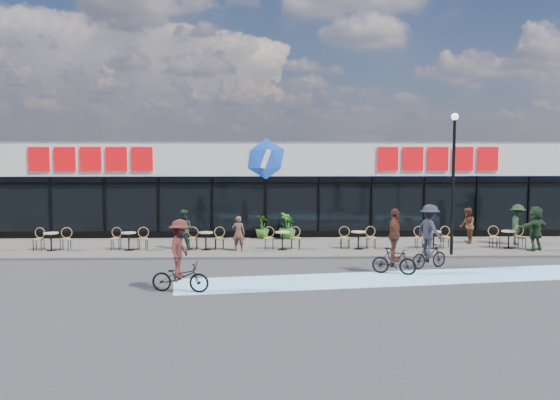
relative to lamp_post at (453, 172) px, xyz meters
name	(u,v)px	position (x,y,z in m)	size (l,w,h in m)	color
ground	(267,270)	(-7.33, -2.30, -3.37)	(120.00, 120.00, 0.00)	#28282B
sidewalk	(266,247)	(-7.33, 2.20, -3.32)	(44.00, 5.00, 0.10)	#58524E
bike_lane	(388,279)	(-3.33, -3.80, -3.37)	(14.00, 2.20, 0.01)	#7EC6EF
building	(266,186)	(-7.33, 7.63, -1.04)	(30.60, 6.57, 4.75)	black
lamp_post	(453,172)	(0.00, 0.00, 0.00)	(0.28, 0.28, 5.56)	black
bistro_set_1	(52,239)	(-16.18, 1.46, -2.82)	(1.54, 0.62, 0.90)	tan
bistro_set_2	(129,239)	(-13.01, 1.46, -2.82)	(1.54, 0.62, 0.90)	tan
bistro_set_3	(206,238)	(-9.83, 1.46, -2.82)	(1.54, 0.62, 0.90)	tan
bistro_set_4	(282,238)	(-6.66, 1.46, -2.82)	(1.54, 0.62, 0.90)	tan
bistro_set_5	(358,238)	(-3.49, 1.46, -2.82)	(1.54, 0.62, 0.90)	tan
bistro_set_6	(433,237)	(-0.31, 1.46, -2.82)	(1.54, 0.62, 0.90)	tan
bistro_set_7	(508,237)	(2.86, 1.46, -2.82)	(1.54, 0.62, 0.90)	tan
potted_plant_left	(262,227)	(-7.50, 4.29, -2.72)	(0.62, 0.62, 1.12)	#285217
potted_plant_mid	(286,226)	(-6.39, 4.18, -2.66)	(0.68, 0.68, 1.22)	#245618
potted_plant_right	(289,228)	(-6.25, 4.23, -2.75)	(0.58, 0.58, 1.04)	#1C6220
patron_left	(239,233)	(-8.46, 1.07, -2.55)	(0.53, 0.35, 1.44)	#503429
patron_right	(183,230)	(-10.77, 1.48, -2.44)	(0.81, 0.63, 1.66)	black
pedestrian_a	(467,226)	(1.56, 2.69, -2.48)	(0.77, 0.60, 1.58)	#4C2B1B
pedestrian_b	(517,224)	(3.63, 2.31, -2.39)	(1.14, 0.66, 1.77)	black
pedestrian_c	(535,228)	(3.73, 0.82, -2.35)	(1.71, 0.54, 1.84)	black
cyclist_a	(394,246)	(-2.97, -3.10, -2.39)	(1.58, 1.15, 2.27)	black
cyclist_b	(430,237)	(-1.50, -2.16, -2.25)	(1.55, 1.38, 2.31)	black
cyclist_c	(180,261)	(-9.95, -5.39, -2.42)	(1.82, 1.22, 2.20)	black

